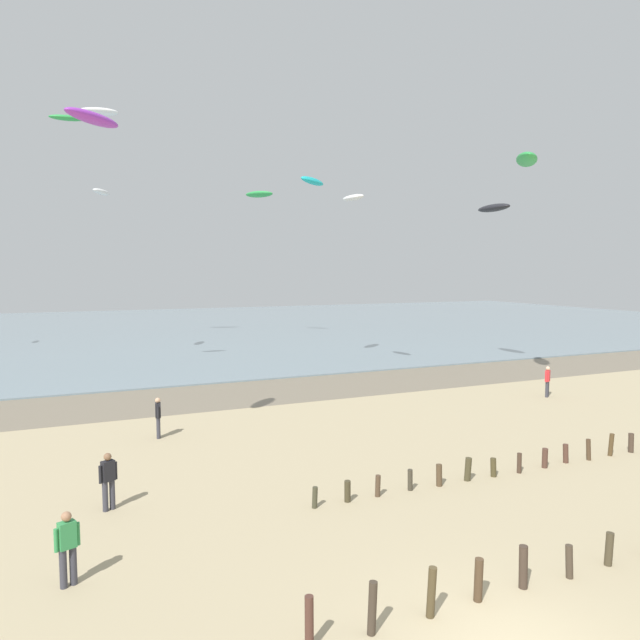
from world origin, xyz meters
name	(u,v)px	position (x,y,z in m)	size (l,w,h in m)	color
wet_sand_strip	(213,396)	(0.00, 23.67, 0.00)	(120.00, 6.84, 0.01)	#7A6D59
sea	(136,330)	(0.00, 62.09, 0.05)	(160.00, 70.00, 0.10)	gray
groyne_near	(547,563)	(2.33, 1.43, 0.46)	(11.66, 0.35, 1.07)	#4D3026
groyne_mid	(514,463)	(6.71, 7.35, 0.36)	(14.51, 0.36, 0.87)	#3E3C2A
person_nearest_camera	(67,546)	(-7.51, 5.60, 0.92)	(0.54, 0.33, 1.71)	#383842
person_mid_beach	(108,480)	(-6.40, 9.62, 0.92)	(0.53, 0.35, 1.71)	#383842
person_by_waterline	(158,416)	(-3.97, 16.62, 0.92)	(0.27, 0.56, 1.71)	#383842
person_left_flank	(547,381)	(16.92, 16.14, 0.92)	(0.48, 0.39, 1.71)	#383842
kite_aloft_0	(259,194)	(10.40, 47.52, 14.39)	(2.99, 0.96, 0.48)	green
kite_aloft_1	(353,198)	(10.21, 26.76, 11.74)	(2.39, 0.77, 0.38)	white
kite_aloft_2	(101,192)	(-4.57, 39.61, 12.87)	(2.63, 0.84, 0.42)	white
kite_aloft_3	(527,160)	(16.99, 18.33, 13.27)	(3.52, 1.13, 0.56)	green
kite_aloft_5	(93,118)	(-6.29, 14.05, 12.24)	(2.50, 0.80, 0.40)	purple
kite_aloft_6	(312,181)	(9.11, 31.05, 13.33)	(3.02, 0.97, 0.48)	#19B2B7
kite_aloft_7	(494,208)	(20.00, 24.61, 11.28)	(3.25, 1.04, 0.52)	black
kite_aloft_8	(98,112)	(-4.12, 49.09, 21.10)	(3.59, 1.15, 0.57)	white
kite_aloft_9	(67,118)	(-6.89, 31.72, 16.27)	(2.07, 0.66, 0.33)	green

